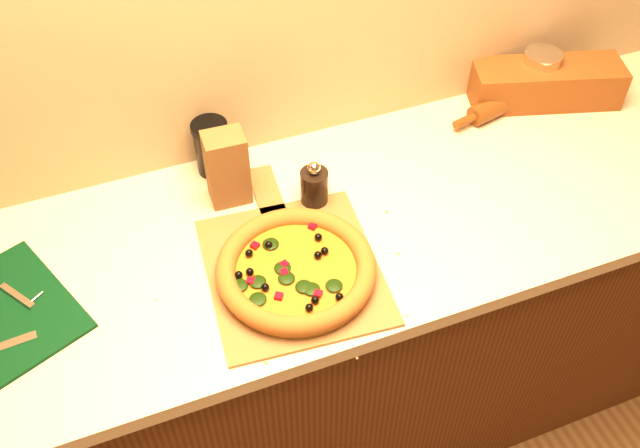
{
  "coord_description": "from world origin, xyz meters",
  "views": [
    {
      "loc": [
        -0.36,
        0.36,
        2.11
      ],
      "look_at": [
        0.04,
        1.38,
        0.96
      ],
      "focal_mm": 40.0,
      "sensor_mm": 36.0,
      "label": 1
    }
  ],
  "objects": [
    {
      "name": "coffee_canister",
      "position": [
        0.8,
        1.67,
        0.97
      ],
      "size": [
        0.1,
        0.1,
        0.14
      ],
      "color": "silver",
      "rests_on": "countertop"
    },
    {
      "name": "dark_jar",
      "position": [
        -0.12,
        1.7,
        0.97
      ],
      "size": [
        0.09,
        0.09,
        0.14
      ],
      "color": "black",
      "rests_on": "countertop"
    },
    {
      "name": "rolling_pin",
      "position": [
        0.71,
        1.65,
        0.93
      ],
      "size": [
        0.4,
        0.11,
        0.06
      ],
      "rotation": [
        0.0,
        0.0,
        0.21
      ],
      "color": "#5C330F",
      "rests_on": "countertop"
    },
    {
      "name": "countertop",
      "position": [
        0.0,
        1.43,
        0.88
      ],
      "size": [
        2.84,
        0.68,
        0.04
      ],
      "primitive_type": "cube",
      "color": "beige",
      "rests_on": "cabinet"
    },
    {
      "name": "pizza_peel",
      "position": [
        -0.05,
        1.33,
        0.9
      ],
      "size": [
        0.4,
        0.57,
        0.01
      ],
      "rotation": [
        0.0,
        0.0,
        -0.09
      ],
      "color": "brown",
      "rests_on": "countertop"
    },
    {
      "name": "bottle_cap",
      "position": [
        -0.05,
        1.3,
        0.9
      ],
      "size": [
        0.04,
        0.04,
        0.01
      ],
      "primitive_type": "cylinder",
      "rotation": [
        0.0,
        0.0,
        0.4
      ],
      "color": "black",
      "rests_on": "countertop"
    },
    {
      "name": "cutting_board",
      "position": [
        -0.64,
        1.42,
        0.91
      ],
      "size": [
        0.33,
        0.38,
        0.02
      ],
      "rotation": [
        0.0,
        0.0,
        0.38
      ],
      "color": "black",
      "rests_on": "countertop"
    },
    {
      "name": "cabinet",
      "position": [
        0.0,
        1.43,
        0.43
      ],
      "size": [
        2.8,
        0.65,
        0.86
      ],
      "primitive_type": "cube",
      "color": "#44200E",
      "rests_on": "ground"
    },
    {
      "name": "bread_bag",
      "position": [
        0.81,
        1.65,
        0.96
      ],
      "size": [
        0.43,
        0.24,
        0.11
      ],
      "primitive_type": "cube",
      "rotation": [
        0.0,
        0.0,
        -0.29
      ],
      "color": "brown",
      "rests_on": "countertop"
    },
    {
      "name": "paper_bag",
      "position": [
        -0.11,
        1.59,
        0.99
      ],
      "size": [
        0.1,
        0.08,
        0.19
      ],
      "primitive_type": "cube",
      "rotation": [
        0.0,
        0.0,
        -0.05
      ],
      "color": "brown",
      "rests_on": "countertop"
    },
    {
      "name": "pizza",
      "position": [
        -0.05,
        1.29,
        0.93
      ],
      "size": [
        0.35,
        0.35,
        0.05
      ],
      "color": "#B66A2D",
      "rests_on": "pizza_peel"
    },
    {
      "name": "pepper_grinder",
      "position": [
        0.07,
        1.5,
        0.95
      ],
      "size": [
        0.07,
        0.07,
        0.13
      ],
      "color": "black",
      "rests_on": "countertop"
    }
  ]
}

